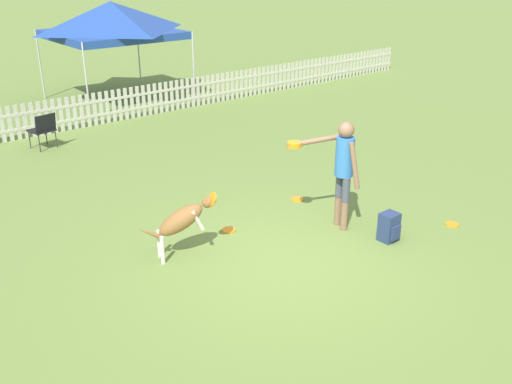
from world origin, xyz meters
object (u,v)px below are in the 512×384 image
handler_person (342,163)px  leaping_dog (182,220)px  backpack_on_grass (389,227)px  frisbee_near_dog (229,230)px  frisbee_midfield (452,224)px  canopy_tent_secondary (112,20)px  folding_chair_center (43,128)px  frisbee_near_handler (297,199)px

handler_person → leaping_dog: size_ratio=1.50×
leaping_dog → backpack_on_grass: 3.07m
handler_person → leaping_dog: handler_person is taller
frisbee_near_dog → backpack_on_grass: bearing=-46.8°
frisbee_midfield → canopy_tent_secondary: canopy_tent_secondary is taller
leaping_dog → folding_chair_center: size_ratio=1.43×
frisbee_midfield → folding_chair_center: size_ratio=0.27×
folding_chair_center → canopy_tent_secondary: 4.88m
frisbee_near_dog → frisbee_midfield: (2.86, -2.08, 0.00)m
folding_chair_center → frisbee_near_handler: bearing=102.4°
handler_person → folding_chair_center: bearing=35.3°
leaping_dog → folding_chair_center: bearing=-164.6°
folding_chair_center → canopy_tent_secondary: (3.32, 3.10, 1.79)m
leaping_dog → backpack_on_grass: leaping_dog is taller
canopy_tent_secondary → folding_chair_center: bearing=-137.0°
frisbee_midfield → frisbee_near_handler: bearing=118.2°
frisbee_midfield → canopy_tent_secondary: bearing=91.3°
handler_person → backpack_on_grass: 1.19m
frisbee_near_dog → canopy_tent_secondary: (2.61, 8.86, 2.25)m
frisbee_near_handler → canopy_tent_secondary: 9.00m
frisbee_near_dog → folding_chair_center: folding_chair_center is taller
frisbee_near_handler → backpack_on_grass: bearing=-89.4°
leaping_dog → canopy_tent_secondary: (3.58, 9.09, 1.70)m
frisbee_near_handler → frisbee_near_dog: size_ratio=1.00×
handler_person → leaping_dog: bearing=90.2°
frisbee_near_dog → folding_chair_center: size_ratio=0.27×
handler_person → frisbee_near_handler: 1.61m
folding_chair_center → frisbee_near_dog: bearing=86.5°
frisbee_near_handler → leaping_dog: bearing=-170.7°
frisbee_midfield → frisbee_near_dog: bearing=144.0°
frisbee_midfield → folding_chair_center: 8.63m
handler_person → frisbee_midfield: 2.11m
backpack_on_grass → canopy_tent_secondary: 10.87m
frisbee_near_dog → folding_chair_center: (-0.71, 5.76, 0.46)m
frisbee_near_handler → handler_person: bearing=-101.3°
frisbee_midfield → folding_chair_center: bearing=114.5°
frisbee_near_dog → leaping_dog: bearing=-166.7°
folding_chair_center → canopy_tent_secondary: bearing=-147.5°
folding_chair_center → canopy_tent_secondary: size_ratio=0.25×
backpack_on_grass → folding_chair_center: (-2.37, 7.53, 0.26)m
handler_person → frisbee_near_handler: size_ratio=7.88×
handler_person → leaping_dog: (-2.37, 0.76, -0.51)m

